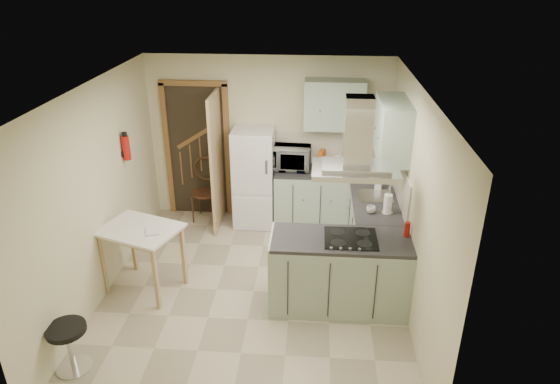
# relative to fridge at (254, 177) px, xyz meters

# --- Properties ---
(floor) EXTENTS (4.20, 4.20, 0.00)m
(floor) POSITION_rel_fridge_xyz_m (0.20, -1.80, -0.75)
(floor) COLOR #BDB093
(floor) RESTS_ON ground
(ceiling) EXTENTS (4.20, 4.20, 0.00)m
(ceiling) POSITION_rel_fridge_xyz_m (0.20, -1.80, 1.75)
(ceiling) COLOR silver
(ceiling) RESTS_ON back_wall
(back_wall) EXTENTS (3.60, 0.00, 3.60)m
(back_wall) POSITION_rel_fridge_xyz_m (0.20, 0.30, 0.50)
(back_wall) COLOR beige
(back_wall) RESTS_ON floor
(left_wall) EXTENTS (0.00, 4.20, 4.20)m
(left_wall) POSITION_rel_fridge_xyz_m (-1.60, -1.80, 0.50)
(left_wall) COLOR beige
(left_wall) RESTS_ON floor
(right_wall) EXTENTS (0.00, 4.20, 4.20)m
(right_wall) POSITION_rel_fridge_xyz_m (2.00, -1.80, 0.50)
(right_wall) COLOR beige
(right_wall) RESTS_ON floor
(doorway) EXTENTS (1.10, 0.12, 2.10)m
(doorway) POSITION_rel_fridge_xyz_m (-0.90, 0.27, 0.30)
(doorway) COLOR brown
(doorway) RESTS_ON floor
(fridge) EXTENTS (0.60, 0.60, 1.50)m
(fridge) POSITION_rel_fridge_xyz_m (0.00, 0.00, 0.00)
(fridge) COLOR white
(fridge) RESTS_ON floor
(counter_back) EXTENTS (1.08, 0.60, 0.90)m
(counter_back) POSITION_rel_fridge_xyz_m (0.86, 0.00, -0.30)
(counter_back) COLOR #9EB2A0
(counter_back) RESTS_ON floor
(counter_right) EXTENTS (0.60, 1.95, 0.90)m
(counter_right) POSITION_rel_fridge_xyz_m (1.70, -0.68, -0.30)
(counter_right) COLOR #9EB2A0
(counter_right) RESTS_ON floor
(splashback) EXTENTS (1.68, 0.02, 0.50)m
(splashback) POSITION_rel_fridge_xyz_m (1.16, 0.29, 0.40)
(splashback) COLOR beige
(splashback) RESTS_ON counter_back
(wall_cabinet_back) EXTENTS (0.85, 0.35, 0.70)m
(wall_cabinet_back) POSITION_rel_fridge_xyz_m (1.15, 0.12, 1.10)
(wall_cabinet_back) COLOR #9EB2A0
(wall_cabinet_back) RESTS_ON back_wall
(wall_cabinet_right) EXTENTS (0.35, 0.90, 0.70)m
(wall_cabinet_right) POSITION_rel_fridge_xyz_m (1.82, -0.95, 1.10)
(wall_cabinet_right) COLOR #9EB2A0
(wall_cabinet_right) RESTS_ON right_wall
(peninsula) EXTENTS (1.55, 0.65, 0.90)m
(peninsula) POSITION_rel_fridge_xyz_m (1.22, -1.98, -0.30)
(peninsula) COLOR #9EB2A0
(peninsula) RESTS_ON floor
(hob) EXTENTS (0.58, 0.50, 0.01)m
(hob) POSITION_rel_fridge_xyz_m (1.32, -1.98, 0.16)
(hob) COLOR black
(hob) RESTS_ON peninsula
(extractor_hood) EXTENTS (0.90, 0.55, 0.10)m
(extractor_hood) POSITION_rel_fridge_xyz_m (1.32, -1.98, 0.97)
(extractor_hood) COLOR silver
(extractor_hood) RESTS_ON ceiling
(sink) EXTENTS (0.45, 0.40, 0.01)m
(sink) POSITION_rel_fridge_xyz_m (1.70, -0.85, 0.16)
(sink) COLOR silver
(sink) RESTS_ON counter_right
(fire_extinguisher) EXTENTS (0.10, 0.10, 0.32)m
(fire_extinguisher) POSITION_rel_fridge_xyz_m (-1.54, -0.90, 0.75)
(fire_extinguisher) COLOR #B2140F
(fire_extinguisher) RESTS_ON left_wall
(drop_leaf_table) EXTENTS (1.07, 0.94, 0.84)m
(drop_leaf_table) POSITION_rel_fridge_xyz_m (-1.13, -1.82, -0.33)
(drop_leaf_table) COLOR tan
(drop_leaf_table) RESTS_ON floor
(bentwood_chair) EXTENTS (0.44, 0.44, 0.89)m
(bentwood_chair) POSITION_rel_fridge_xyz_m (-0.77, 0.03, -0.30)
(bentwood_chair) COLOR #4C3119
(bentwood_chair) RESTS_ON floor
(stool) EXTENTS (0.44, 0.44, 0.51)m
(stool) POSITION_rel_fridge_xyz_m (-1.43, -3.20, -0.49)
(stool) COLOR black
(stool) RESTS_ON floor
(microwave) EXTENTS (0.62, 0.44, 0.33)m
(microwave) POSITION_rel_fridge_xyz_m (0.53, 0.03, 0.32)
(microwave) COLOR black
(microwave) RESTS_ON counter_back
(kettle) EXTENTS (0.14, 0.14, 0.19)m
(kettle) POSITION_rel_fridge_xyz_m (1.25, 0.12, 0.25)
(kettle) COLOR white
(kettle) RESTS_ON counter_back
(cereal_box) EXTENTS (0.12, 0.19, 0.26)m
(cereal_box) POSITION_rel_fridge_xyz_m (1.00, 0.12, 0.28)
(cereal_box) COLOR #D45719
(cereal_box) RESTS_ON counter_back
(soap_bottle) EXTENTS (0.09, 0.09, 0.19)m
(soap_bottle) POSITION_rel_fridge_xyz_m (1.76, -0.62, 0.24)
(soap_bottle) COLOR silver
(soap_bottle) RESTS_ON counter_right
(paper_towel) EXTENTS (0.12, 0.12, 0.25)m
(paper_towel) POSITION_rel_fridge_xyz_m (1.80, -1.32, 0.28)
(paper_towel) COLOR white
(paper_towel) RESTS_ON counter_right
(cup) EXTENTS (0.14, 0.14, 0.09)m
(cup) POSITION_rel_fridge_xyz_m (1.60, -1.33, 0.19)
(cup) COLOR silver
(cup) RESTS_ON counter_right
(red_bottle) EXTENTS (0.06, 0.06, 0.17)m
(red_bottle) POSITION_rel_fridge_xyz_m (1.95, -1.87, 0.24)
(red_bottle) COLOR #9F120D
(red_bottle) RESTS_ON peninsula
(book) EXTENTS (0.21, 0.25, 0.09)m
(book) POSITION_rel_fridge_xyz_m (-1.03, -1.91, 0.14)
(book) COLOR #A8384D
(book) RESTS_ON drop_leaf_table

